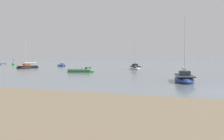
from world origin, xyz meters
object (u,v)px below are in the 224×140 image
object	(u,v)px
motorboat_moored_2	(62,66)
sailboat_moored_1	(184,79)
channel_buoy	(13,64)
sailboat_moored_2	(135,68)
rowboat_moored_0	(88,68)
motorboat_moored_7	(84,71)
sailboat_moored_0	(28,67)
rowboat_moored_1	(2,64)

from	to	relation	value
motorboat_moored_2	sailboat_moored_1	bearing A→B (deg)	8.03
motorboat_moored_2	channel_buoy	world-z (taller)	channel_buoy
sailboat_moored_2	channel_buoy	bearing A→B (deg)	47.75
rowboat_moored_0	channel_buoy	bearing A→B (deg)	55.99
sailboat_moored_1	motorboat_moored_7	world-z (taller)	sailboat_moored_1
sailboat_moored_0	motorboat_moored_7	distance (m)	23.95
motorboat_moored_7	motorboat_moored_2	bearing A→B (deg)	113.86
rowboat_moored_1	sailboat_moored_2	xyz separation A→B (m)	(52.36, -11.73, 0.15)
sailboat_moored_1	channel_buoy	world-z (taller)	sailboat_moored_1
rowboat_moored_0	sailboat_moored_1	distance (m)	37.06
rowboat_moored_1	sailboat_moored_0	size ratio (longest dim) A/B	0.58
rowboat_moored_0	sailboat_moored_2	size ratio (longest dim) A/B	0.48
rowboat_moored_0	motorboat_moored_7	xyz separation A→B (m)	(6.34, -13.43, 0.09)
sailboat_moored_0	motorboat_moored_7	xyz separation A→B (m)	(21.68, -10.17, -0.07)
rowboat_moored_0	motorboat_moored_2	size ratio (longest dim) A/B	0.75
rowboat_moored_1	motorboat_moored_7	distance (m)	55.00
sailboat_moored_0	motorboat_moored_7	size ratio (longest dim) A/B	1.35
motorboat_moored_7	channel_buoy	bearing A→B (deg)	130.34
motorboat_moored_2	channel_buoy	size ratio (longest dim) A/B	2.11
motorboat_moored_2	channel_buoy	distance (m)	20.85
rowboat_moored_0	sailboat_moored_1	bearing A→B (deg)	-147.13
rowboat_moored_1	motorboat_moored_2	bearing A→B (deg)	74.27
sailboat_moored_0	rowboat_moored_0	bearing A→B (deg)	119.65
sailboat_moored_1	sailboat_moored_2	distance (m)	32.13
sailboat_moored_1	sailboat_moored_2	bearing A→B (deg)	-164.66
motorboat_moored_7	channel_buoy	xyz separation A→B (m)	(-41.35, 26.48, 0.22)
rowboat_moored_0	sailboat_moored_0	xyz separation A→B (m)	(-15.34, -3.27, 0.16)
rowboat_moored_0	sailboat_moored_1	size ratio (longest dim) A/B	0.45
channel_buoy	sailboat_moored_1	bearing A→B (deg)	-31.94
sailboat_moored_2	channel_buoy	xyz separation A→B (m)	(-46.18, 10.54, 0.13)
rowboat_moored_0	motorboat_moored_7	distance (m)	14.85
rowboat_moored_0	motorboat_moored_7	bearing A→B (deg)	-168.31
motorboat_moored_7	rowboat_moored_0	bearing A→B (deg)	98.24
rowboat_moored_0	motorboat_moored_7	size ratio (longest dim) A/B	0.69
motorboat_moored_2	motorboat_moored_7	xyz separation A→B (m)	(20.66, -23.86, 0.00)
rowboat_moored_1	channel_buoy	size ratio (longest dim) A/B	1.80
sailboat_moored_1	channel_buoy	xyz separation A→B (m)	(-61.87, 38.58, 0.11)
rowboat_moored_0	rowboat_moored_1	distance (m)	43.58
rowboat_moored_1	rowboat_moored_0	bearing A→B (deg)	63.27
sailboat_moored_0	channel_buoy	xyz separation A→B (m)	(-19.67, 16.31, 0.15)
rowboat_moored_0	sailboat_moored_0	world-z (taller)	sailboat_moored_0
rowboat_moored_0	motorboat_moored_2	xyz separation A→B (m)	(-14.32, 10.43, 0.08)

